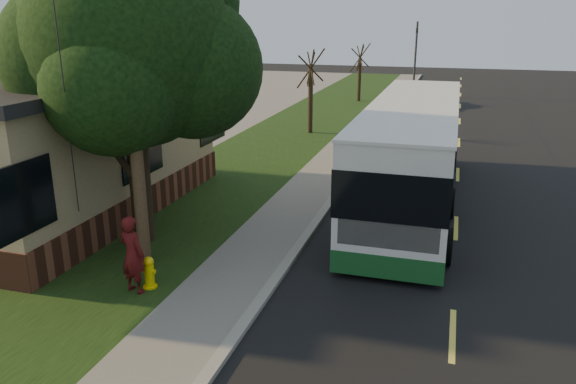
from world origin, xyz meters
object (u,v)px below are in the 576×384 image
at_px(transit_bus, 412,151).
at_px(traffic_signal, 415,54).
at_px(distant_car, 425,94).
at_px(skateboard_main, 145,232).
at_px(dumpster, 64,177).
at_px(bare_tree_far, 360,73).
at_px(leafy_tree, 133,48).
at_px(skateboarder, 132,254).
at_px(fire_hydrant, 149,272).
at_px(bare_tree_near, 311,93).
at_px(utility_pole, 130,77).

bearing_deg(transit_bus, traffic_signal, 94.30).
bearing_deg(distant_car, skateboard_main, -101.20).
relative_size(dumpster, distant_car, 0.42).
bearing_deg(traffic_signal, bare_tree_far, -131.19).
xyz_separation_m(leafy_tree, transit_bus, (6.64, 5.22, -3.38)).
xyz_separation_m(leafy_tree, skateboarder, (1.36, -2.91, -4.21)).
distance_m(fire_hydrant, bare_tree_far, 30.04).
height_order(fire_hydrant, bare_tree_near, bare_tree_near).
bearing_deg(bare_tree_far, utility_pole, -90.60).
bearing_deg(skateboarder, skateboard_main, -49.52).
distance_m(fire_hydrant, dumpster, 7.89).
bearing_deg(traffic_signal, bare_tree_near, -104.04).
height_order(skateboard_main, distant_car, distant_car).
relative_size(utility_pole, traffic_signal, 1.65).
xyz_separation_m(traffic_signal, transit_bus, (1.97, -26.13, -1.38)).
relative_size(fire_hydrant, leafy_tree, 0.09).
bearing_deg(bare_tree_far, skateboarder, -89.65).
relative_size(traffic_signal, skateboard_main, 7.71).
bearing_deg(skateboarder, fire_hydrant, -115.20).
xyz_separation_m(fire_hydrant, leafy_tree, (-1.57, 2.65, 4.73)).
bearing_deg(transit_bus, skateboarder, -123.00).
height_order(utility_pole, transit_bus, utility_pole).
bearing_deg(utility_pole, skateboard_main, 120.11).
bearing_deg(skateboard_main, transit_bus, 36.21).
distance_m(fire_hydrant, transit_bus, 9.45).
height_order(bare_tree_near, distant_car, bare_tree_near).
distance_m(leafy_tree, bare_tree_far, 27.56).
distance_m(fire_hydrant, utility_pole, 4.37).
height_order(bare_tree_far, distant_car, bare_tree_far).
relative_size(traffic_signal, distant_car, 1.18).
bearing_deg(skateboard_main, fire_hydrant, -57.98).
height_order(leafy_tree, skateboarder, leafy_tree).
distance_m(utility_pole, distant_car, 29.17).
bearing_deg(dumpster, traffic_signal, 72.44).
height_order(bare_tree_near, bare_tree_far, bare_tree_near).
distance_m(transit_bus, dumpster, 11.53).
bearing_deg(dumpster, skateboard_main, -26.91).
relative_size(traffic_signal, skateboarder, 3.09).
xyz_separation_m(traffic_signal, distant_car, (1.16, -4.52, -2.37)).
relative_size(bare_tree_near, bare_tree_far, 1.07).
bearing_deg(fire_hydrant, skateboarder, -128.99).
relative_size(skateboard_main, dumpster, 0.36).
xyz_separation_m(skateboard_main, distant_car, (6.05, 26.62, 0.68)).
relative_size(fire_hydrant, bare_tree_far, 0.18).
relative_size(transit_bus, skateboard_main, 17.39).
height_order(bare_tree_far, transit_bus, bare_tree_far).
distance_m(traffic_signal, skateboard_main, 31.67).
distance_m(traffic_signal, dumpster, 30.48).
relative_size(traffic_signal, dumpster, 2.79).
relative_size(bare_tree_near, traffic_signal, 0.78).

